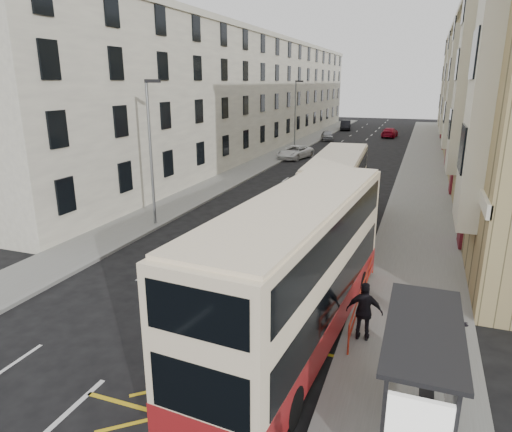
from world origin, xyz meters
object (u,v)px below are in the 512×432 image
at_px(street_lamp_near, 151,145).
at_px(double_decker_front, 298,270).
at_px(double_decker_rear, 337,192).
at_px(car_red, 390,133).
at_px(car_dark, 345,125).
at_px(street_lamp_far, 296,112).
at_px(pedestrian_far, 364,311).
at_px(bus_shelter, 428,366).
at_px(car_silver, 327,135).
at_px(white_van, 295,152).
at_px(pedestrian_mid, 454,326).

distance_m(street_lamp_near, double_decker_front, 14.20).
height_order(double_decker_rear, car_red, double_decker_rear).
bearing_deg(car_dark, double_decker_front, -90.90).
relative_size(street_lamp_far, pedestrian_far, 4.15).
bearing_deg(bus_shelter, car_silver, 103.75).
bearing_deg(bus_shelter, white_van, 109.48).
distance_m(bus_shelter, pedestrian_far, 4.45).
bearing_deg(pedestrian_far, bus_shelter, 113.00).
xyz_separation_m(double_decker_rear, pedestrian_mid, (5.67, -10.99, -1.21)).
height_order(bus_shelter, double_decker_front, double_decker_front).
distance_m(bus_shelter, car_silver, 57.00).
relative_size(street_lamp_near, street_lamp_far, 1.00).
bearing_deg(double_decker_front, car_dark, 102.60).
bearing_deg(car_red, double_decker_rear, 94.93).
relative_size(bus_shelter, pedestrian_far, 2.21).
relative_size(bus_shelter, double_decker_front, 0.35).
height_order(bus_shelter, car_silver, bus_shelter).
relative_size(pedestrian_far, white_van, 0.38).
bearing_deg(car_red, street_lamp_near, 83.67).
height_order(street_lamp_far, car_dark, street_lamp_far).
distance_m(pedestrian_far, car_silver, 52.73).
relative_size(double_decker_rear, car_silver, 2.65).
xyz_separation_m(street_lamp_far, car_dark, (1.15, 28.39, -3.83)).
xyz_separation_m(double_decker_front, car_dark, (-9.69, 67.29, -1.60)).
bearing_deg(white_van, street_lamp_near, -78.74).
bearing_deg(white_van, bus_shelter, -56.72).
xyz_separation_m(pedestrian_mid, car_dark, (-14.39, 66.51, -0.15)).
height_order(pedestrian_mid, car_dark, pedestrian_mid).
distance_m(double_decker_rear, car_silver, 41.05).
height_order(car_silver, car_red, car_red).
xyz_separation_m(white_van, car_silver, (0.00, 17.06, -0.01)).
bearing_deg(street_lamp_near, bus_shelter, -40.14).
relative_size(bus_shelter, car_dark, 0.87).
bearing_deg(double_decker_rear, street_lamp_near, -166.78).
bearing_deg(street_lamp_far, street_lamp_near, -90.00).
distance_m(street_lamp_near, car_silver, 43.15).
height_order(street_lamp_near, car_silver, street_lamp_near).
bearing_deg(street_lamp_near, double_decker_rear, 16.23).
bearing_deg(street_lamp_far, double_decker_rear, -70.01).
bearing_deg(car_dark, pedestrian_mid, -86.89).
distance_m(double_decker_front, pedestrian_far, 2.47).
relative_size(double_decker_front, pedestrian_far, 6.21).
bearing_deg(double_decker_front, street_lamp_far, 109.97).
height_order(double_decker_front, double_decker_rear, double_decker_front).
relative_size(bus_shelter, pedestrian_mid, 2.66).
xyz_separation_m(double_decker_front, car_silver, (-9.69, 51.86, -1.71)).
distance_m(double_decker_rear, car_red, 47.05).
xyz_separation_m(bus_shelter, car_dark, (-13.54, 70.78, -1.34)).
relative_size(white_van, car_red, 1.05).
bearing_deg(pedestrian_far, white_van, -72.56).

